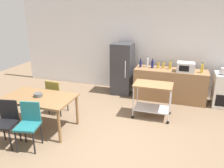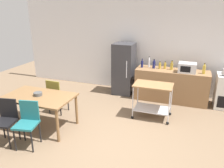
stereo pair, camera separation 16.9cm
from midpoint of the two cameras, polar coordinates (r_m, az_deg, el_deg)
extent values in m
plane|color=brown|center=(4.68, -1.10, -14.51)|extent=(12.00, 12.00, 0.00)
cube|color=white|center=(7.09, 7.42, 9.77)|extent=(8.40, 0.12, 2.90)
cube|color=olive|center=(6.64, 13.69, -0.19)|extent=(2.00, 0.64, 0.90)
cube|color=brown|center=(5.12, -18.90, -3.28)|extent=(1.50, 0.90, 0.04)
cylinder|color=brown|center=(5.43, -26.83, -7.39)|extent=(0.06, 0.06, 0.71)
cylinder|color=brown|center=(4.62, -14.25, -10.47)|extent=(0.06, 0.06, 0.71)
cylinder|color=brown|center=(5.95, -21.69, -4.38)|extent=(0.06, 0.06, 0.71)
cylinder|color=brown|center=(5.22, -9.76, -6.55)|extent=(0.06, 0.06, 0.71)
cube|color=#1E666B|center=(4.58, -21.58, -9.94)|extent=(0.47, 0.47, 0.04)
cube|color=#1E666B|center=(4.63, -20.92, -6.50)|extent=(0.38, 0.11, 0.40)
cylinder|color=black|center=(4.66, -24.07, -13.31)|extent=(0.03, 0.03, 0.45)
cylinder|color=black|center=(4.51, -20.21, -13.93)|extent=(0.03, 0.03, 0.45)
cylinder|color=black|center=(4.91, -22.12, -11.29)|extent=(0.03, 0.03, 0.45)
cylinder|color=black|center=(4.76, -18.43, -11.78)|extent=(0.03, 0.03, 0.45)
cube|color=olive|center=(5.83, -14.45, -2.82)|extent=(0.42, 0.42, 0.04)
cube|color=olive|center=(5.61, -15.66, -1.38)|extent=(0.38, 0.05, 0.40)
cylinder|color=black|center=(5.96, -11.99, -4.67)|extent=(0.03, 0.03, 0.45)
cylinder|color=black|center=(6.14, -14.69, -4.17)|extent=(0.03, 0.03, 0.45)
cylinder|color=black|center=(5.71, -13.79, -5.94)|extent=(0.03, 0.03, 0.45)
cylinder|color=black|center=(5.89, -16.55, -5.37)|extent=(0.03, 0.03, 0.45)
cube|color=black|center=(4.84, -26.41, -9.06)|extent=(0.47, 0.47, 0.04)
cube|color=black|center=(4.88, -25.66, -5.83)|extent=(0.38, 0.10, 0.40)
cylinder|color=black|center=(4.75, -25.33, -12.87)|extent=(0.03, 0.03, 0.45)
cylinder|color=black|center=(5.16, -26.58, -10.38)|extent=(0.03, 0.03, 0.45)
cylinder|color=black|center=(4.99, -23.27, -10.92)|extent=(0.03, 0.03, 0.45)
cylinder|color=#47474C|center=(6.47, 25.64, 2.18)|extent=(0.16, 0.16, 0.02)
cylinder|color=#47474C|center=(6.70, 25.41, 2.75)|extent=(0.16, 0.16, 0.02)
cube|color=#333338|center=(6.88, 1.87, 3.87)|extent=(0.60, 0.60, 1.55)
cylinder|color=silver|center=(6.52, 2.62, 3.70)|extent=(0.02, 0.02, 0.50)
cube|color=olive|center=(5.39, 9.54, -0.14)|extent=(0.90, 0.56, 0.03)
cube|color=silver|center=(5.62, 9.20, -6.06)|extent=(0.83, 0.52, 0.02)
cylinder|color=silver|center=(5.37, 4.46, -4.40)|extent=(0.02, 0.02, 0.76)
sphere|color=black|center=(5.55, 4.35, -8.32)|extent=(0.07, 0.07, 0.07)
cylinder|color=silver|center=(5.26, 13.42, -5.43)|extent=(0.02, 0.02, 0.76)
sphere|color=black|center=(5.45, 13.08, -9.40)|extent=(0.07, 0.07, 0.07)
cylinder|color=silver|center=(5.82, 5.63, -2.51)|extent=(0.02, 0.02, 0.76)
sphere|color=black|center=(5.99, 5.51, -6.19)|extent=(0.07, 0.07, 0.07)
cylinder|color=silver|center=(5.72, 13.88, -3.41)|extent=(0.02, 0.02, 0.76)
sphere|color=black|center=(5.89, 13.56, -7.14)|extent=(0.07, 0.07, 0.07)
cylinder|color=navy|center=(6.60, 6.51, 5.04)|extent=(0.07, 0.07, 0.19)
cylinder|color=navy|center=(6.57, 6.55, 6.08)|extent=(0.03, 0.03, 0.06)
cylinder|color=black|center=(6.56, 6.56, 6.38)|extent=(0.03, 0.03, 0.01)
cylinder|color=silver|center=(6.64, 8.24, 5.31)|extent=(0.06, 0.06, 0.24)
cylinder|color=silver|center=(6.60, 8.31, 6.60)|extent=(0.03, 0.03, 0.06)
cylinder|color=black|center=(6.59, 8.32, 6.92)|extent=(0.03, 0.03, 0.01)
cylinder|color=navy|center=(6.56, 9.46, 4.88)|extent=(0.08, 0.08, 0.20)
cylinder|color=navy|center=(6.53, 9.52, 5.97)|extent=(0.04, 0.04, 0.06)
cylinder|color=black|center=(6.52, 9.54, 6.27)|extent=(0.04, 0.04, 0.01)
cylinder|color=gold|center=(6.57, 10.90, 4.61)|extent=(0.07, 0.07, 0.15)
cylinder|color=gold|center=(6.55, 10.95, 5.44)|extent=(0.03, 0.03, 0.05)
cylinder|color=black|center=(6.54, 10.97, 5.69)|extent=(0.04, 0.04, 0.01)
cylinder|color=gold|center=(6.60, 12.17, 4.58)|extent=(0.07, 0.07, 0.15)
cylinder|color=gold|center=(6.57, 12.23, 5.41)|extent=(0.03, 0.03, 0.05)
cylinder|color=black|center=(6.57, 12.25, 5.66)|extent=(0.03, 0.03, 0.01)
cylinder|color=gold|center=(6.54, 13.76, 4.48)|extent=(0.08, 0.08, 0.19)
cylinder|color=gold|center=(6.51, 13.85, 5.54)|extent=(0.04, 0.04, 0.06)
cylinder|color=black|center=(6.50, 13.87, 5.86)|extent=(0.04, 0.04, 0.01)
cube|color=silver|center=(6.37, 17.42, 4.11)|extent=(0.46, 0.34, 0.26)
cube|color=black|center=(6.20, 17.01, 3.75)|extent=(0.25, 0.01, 0.16)
cylinder|color=gold|center=(6.42, 21.15, 3.60)|extent=(0.08, 0.08, 0.22)
cylinder|color=gold|center=(6.38, 21.29, 4.79)|extent=(0.04, 0.04, 0.05)
cylinder|color=black|center=(6.37, 21.33, 5.08)|extent=(0.04, 0.04, 0.01)
cylinder|color=#4C4C4C|center=(5.12, -19.11, -2.63)|extent=(0.18, 0.18, 0.07)
cylinder|color=silver|center=(6.47, 25.82, 2.98)|extent=(0.17, 0.17, 0.16)
camera|label=1|loc=(0.08, -90.89, -0.31)|focal=36.12mm
camera|label=2|loc=(0.08, 89.11, 0.31)|focal=36.12mm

